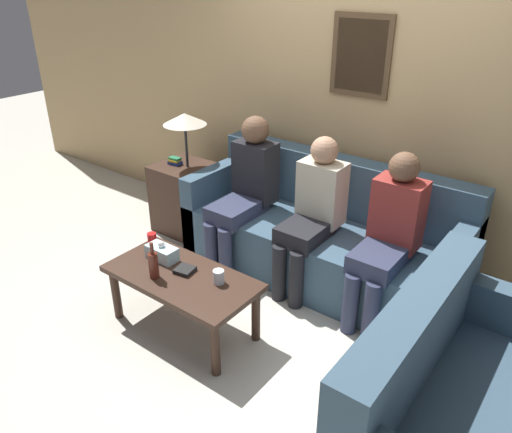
# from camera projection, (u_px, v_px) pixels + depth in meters

# --- Properties ---
(ground_plane) EXTENTS (16.00, 16.00, 0.00)m
(ground_plane) POSITION_uv_depth(u_px,v_px,m) (286.00, 301.00, 3.83)
(ground_plane) COLOR beige
(wall_back) EXTENTS (9.00, 0.08, 2.60)m
(wall_back) POSITION_uv_depth(u_px,v_px,m) (359.00, 108.00, 3.92)
(wall_back) COLOR tan
(wall_back) RESTS_ON ground_plane
(couch_main) EXTENTS (2.24, 0.85, 0.93)m
(couch_main) POSITION_uv_depth(u_px,v_px,m) (322.00, 238.00, 4.04)
(couch_main) COLOR #385166
(couch_main) RESTS_ON ground_plane
(couch_side) EXTENTS (0.85, 1.47, 0.93)m
(couch_side) POSITION_uv_depth(u_px,v_px,m) (457.00, 418.00, 2.43)
(couch_side) COLOR #385166
(couch_side) RESTS_ON ground_plane
(coffee_table) EXTENTS (1.07, 0.53, 0.44)m
(coffee_table) POSITION_uv_depth(u_px,v_px,m) (182.00, 283.00, 3.38)
(coffee_table) COLOR #382319
(coffee_table) RESTS_ON ground_plane
(side_table_with_lamp) EXTENTS (0.50, 0.49, 1.15)m
(side_table_with_lamp) POSITION_uv_depth(u_px,v_px,m) (185.00, 191.00, 4.71)
(side_table_with_lamp) COLOR #382319
(side_table_with_lamp) RESTS_ON ground_plane
(wine_bottle) EXTENTS (0.07, 0.07, 0.26)m
(wine_bottle) POSITION_uv_depth(u_px,v_px,m) (153.00, 264.00, 3.29)
(wine_bottle) COLOR #562319
(wine_bottle) RESTS_ON coffee_table
(drinking_glass) EXTENTS (0.08, 0.08, 0.09)m
(drinking_glass) POSITION_uv_depth(u_px,v_px,m) (219.00, 277.00, 3.25)
(drinking_glass) COLOR silver
(drinking_glass) RESTS_ON coffee_table
(book_stack) EXTENTS (0.14, 0.14, 0.03)m
(book_stack) POSITION_uv_depth(u_px,v_px,m) (185.00, 270.00, 3.38)
(book_stack) COLOR black
(book_stack) RESTS_ON coffee_table
(soda_can) EXTENTS (0.07, 0.07, 0.12)m
(soda_can) POSITION_uv_depth(u_px,v_px,m) (152.00, 241.00, 3.65)
(soda_can) COLOR red
(soda_can) RESTS_ON coffee_table
(tissue_box) EXTENTS (0.23, 0.12, 0.15)m
(tissue_box) POSITION_uv_depth(u_px,v_px,m) (162.00, 253.00, 3.51)
(tissue_box) COLOR silver
(tissue_box) RESTS_ON coffee_table
(person_left) EXTENTS (0.34, 0.67, 1.24)m
(person_left) POSITION_uv_depth(u_px,v_px,m) (246.00, 187.00, 4.09)
(person_left) COLOR #2D334C
(person_left) RESTS_ON ground_plane
(person_middle) EXTENTS (0.34, 0.60, 1.20)m
(person_middle) POSITION_uv_depth(u_px,v_px,m) (313.00, 210.00, 3.75)
(person_middle) COLOR black
(person_middle) RESTS_ON ground_plane
(person_right) EXTENTS (0.34, 0.62, 1.21)m
(person_right) POSITION_uv_depth(u_px,v_px,m) (388.00, 233.00, 3.42)
(person_right) COLOR #2D334C
(person_right) RESTS_ON ground_plane
(teddy_bear) EXTENTS (0.20, 0.20, 0.32)m
(teddy_bear) POSITION_uv_depth(u_px,v_px,m) (357.00, 387.00, 2.87)
(teddy_bear) COLOR tan
(teddy_bear) RESTS_ON ground_plane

